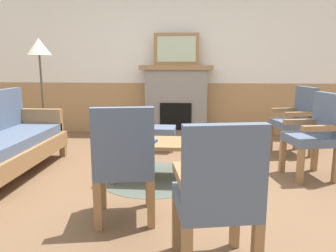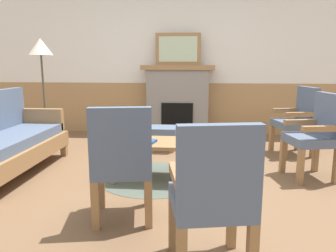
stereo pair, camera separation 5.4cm
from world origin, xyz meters
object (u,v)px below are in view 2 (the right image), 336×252
at_px(coffee_table, 153,146).
at_px(armchair_near_fireplace, 317,132).
at_px(couch, 5,142).
at_px(floor_lamp_by_couch, 41,54).
at_px(book_on_table, 147,141).
at_px(footstool, 163,132).
at_px(fireplace, 178,100).
at_px(framed_picture, 178,49).
at_px(armchair_front_center, 122,159).
at_px(armchair_by_window_left, 298,118).
at_px(armchair_front_left, 213,192).

distance_m(coffee_table, armchair_near_fireplace, 1.88).
bearing_deg(couch, floor_lamp_by_couch, 95.25).
xyz_separation_m(couch, book_on_table, (1.70, -0.05, 0.06)).
bearing_deg(coffee_table, footstool, 90.67).
height_order(coffee_table, floor_lamp_by_couch, floor_lamp_by_couch).
bearing_deg(fireplace, book_on_table, -94.52).
bearing_deg(framed_picture, footstool, -98.38).
relative_size(fireplace, armchair_front_center, 1.33).
bearing_deg(coffee_table, book_on_table, -122.98).
xyz_separation_m(coffee_table, book_on_table, (-0.05, -0.07, 0.07)).
height_order(book_on_table, armchair_by_window_left, armchair_by_window_left).
xyz_separation_m(footstool, armchair_front_center, (-0.09, -2.32, 0.25)).
relative_size(armchair_near_fireplace, floor_lamp_by_couch, 0.58).
distance_m(footstool, armchair_by_window_left, 1.98).
relative_size(couch, coffee_table, 1.88).
bearing_deg(armchair_by_window_left, coffee_table, -147.94).
xyz_separation_m(book_on_table, armchair_front_left, (0.65, -1.63, 0.08)).
relative_size(armchair_front_center, floor_lamp_by_couch, 0.58).
xyz_separation_m(framed_picture, floor_lamp_by_couch, (-2.01, -1.07, -0.11)).
distance_m(coffee_table, armchair_front_center, 1.07).
xyz_separation_m(coffee_table, armchair_front_left, (0.60, -1.70, 0.15)).
height_order(couch, book_on_table, couch).
bearing_deg(armchair_front_left, framed_picture, 96.44).
relative_size(book_on_table, armchair_near_fireplace, 0.18).
distance_m(framed_picture, armchair_by_window_left, 2.36).
xyz_separation_m(footstool, armchair_front_left, (0.62, -2.97, 0.25)).
relative_size(book_on_table, armchair_front_left, 0.18).
height_order(couch, armchair_by_window_left, same).
bearing_deg(book_on_table, armchair_near_fireplace, 8.08).
relative_size(fireplace, framed_picture, 1.62).
xyz_separation_m(framed_picture, coffee_table, (-0.14, -2.35, -1.17)).
bearing_deg(couch, footstool, 36.89).
bearing_deg(coffee_table, couch, -179.11).
bearing_deg(framed_picture, couch, -128.44).
height_order(couch, armchair_front_center, same).
relative_size(framed_picture, coffee_table, 0.83).
height_order(footstool, armchair_by_window_left, armchair_by_window_left).
xyz_separation_m(framed_picture, footstool, (-0.16, -1.08, -1.28)).
xyz_separation_m(framed_picture, armchair_front_center, (-0.25, -3.41, -1.02)).
bearing_deg(armchair_front_center, footstool, 87.69).
height_order(fireplace, coffee_table, fireplace).
bearing_deg(footstool, floor_lamp_by_couch, 179.77).
xyz_separation_m(couch, armchair_by_window_left, (3.70, 1.25, 0.14)).
xyz_separation_m(armchair_by_window_left, armchair_front_left, (-1.35, -2.92, 0.00)).
distance_m(couch, armchair_by_window_left, 3.90).
bearing_deg(floor_lamp_by_couch, coffee_table, -34.44).
distance_m(footstool, armchair_front_left, 3.05).
xyz_separation_m(fireplace, armchair_front_center, (-0.25, -3.41, -0.11)).
height_order(coffee_table, armchair_by_window_left, armchair_by_window_left).
height_order(coffee_table, armchair_front_left, armchair_front_left).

